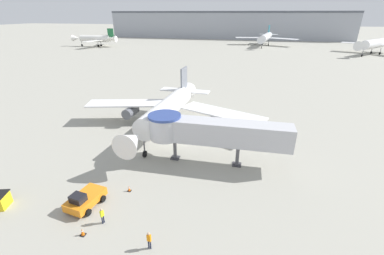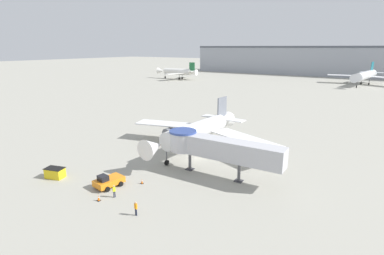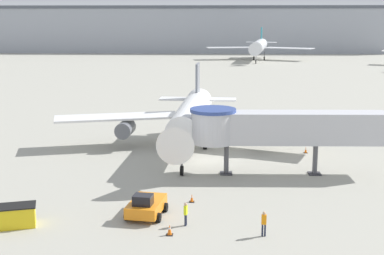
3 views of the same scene
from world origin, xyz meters
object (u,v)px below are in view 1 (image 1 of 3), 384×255
jet_bridge (207,131)px  pushback_tug_orange (85,199)px  traffic_cone_near_nose (129,189)px  ground_crew_marshaller (102,215)px  traffic_cone_starboard_wing (244,136)px  background_jet_green_tail (96,39)px  background_jet_orange_tail (376,44)px  main_airplane (168,109)px  ground_crew_wing_walker (149,239)px  background_jet_teal_tail (266,37)px  traffic_cone_apron_front (82,232)px

jet_bridge → pushback_tug_orange: jet_bridge is taller
traffic_cone_near_nose → ground_crew_marshaller: ground_crew_marshaller is taller
traffic_cone_starboard_wing → background_jet_green_tail: background_jet_green_tail is taller
ground_crew_marshaller → jet_bridge: bearing=166.8°
traffic_cone_starboard_wing → background_jet_orange_tail: bearing=62.3°
traffic_cone_starboard_wing → background_jet_green_tail: bearing=131.3°
ground_crew_marshaller → background_jet_green_tail: 142.13m
main_airplane → pushback_tug_orange: main_airplane is taller
ground_crew_wing_walker → background_jet_orange_tail: size_ratio=0.06×
ground_crew_marshaller → background_jet_green_tail: size_ratio=0.06×
traffic_cone_near_nose → background_jet_teal_tail: size_ratio=0.02×
main_airplane → jet_bridge: size_ratio=1.75×
background_jet_teal_tail → background_jet_orange_tail: bearing=-18.4°
main_airplane → traffic_cone_apron_front: (-0.48, -22.19, -3.34)m
main_airplane → jet_bridge: (7.69, -7.96, 0.65)m
jet_bridge → ground_crew_wing_walker: 14.70m
traffic_cone_apron_front → ground_crew_marshaller: ground_crew_marshaller is taller
pushback_tug_orange → background_jet_orange_tail: 138.22m
jet_bridge → ground_crew_wing_walker: (-2.06, -14.16, -3.36)m
ground_crew_wing_walker → background_jet_orange_tail: 137.37m
jet_bridge → traffic_cone_near_nose: bearing=-133.3°
background_jet_teal_tail → traffic_cone_starboard_wing: bearing=-84.2°
traffic_cone_starboard_wing → ground_crew_wing_walker: 23.01m
traffic_cone_near_nose → ground_crew_marshaller: 4.82m
traffic_cone_starboard_wing → traffic_cone_near_nose: traffic_cone_starboard_wing is taller
ground_crew_wing_walker → background_jet_teal_tail: 148.23m
main_airplane → traffic_cone_near_nose: bearing=-84.3°
jet_bridge → main_airplane: bearing=132.5°
background_jet_orange_tail → ground_crew_marshaller: bearing=-77.3°
traffic_cone_apron_front → background_jet_green_tail: (-75.04, 121.71, 3.96)m
ground_crew_marshaller → background_jet_orange_tail: background_jet_orange_tail is taller
jet_bridge → ground_crew_wing_walker: size_ratio=10.37×
ground_crew_wing_walker → background_jet_orange_tail: bearing=71.4°
traffic_cone_near_nose → traffic_cone_apron_front: (-1.20, -6.43, 0.04)m
jet_bridge → background_jet_green_tail: bearing=126.2°
traffic_cone_near_nose → ground_crew_marshaller: bearing=-92.8°
background_jet_orange_tail → background_jet_teal_tail: bearing=-166.0°
ground_crew_wing_walker → background_jet_green_tail: bearing=130.9°
main_airplane → ground_crew_marshaller: bearing=-85.5°
background_jet_green_tail → main_airplane: bearing=34.9°
ground_crew_marshaller → background_jet_green_tail: (-76.01, 120.05, 3.36)m
ground_crew_wing_walker → background_jet_green_tail: 146.27m
main_airplane → traffic_cone_starboard_wing: 12.51m
traffic_cone_starboard_wing → background_jet_orange_tail: background_jet_orange_tail is taller
pushback_tug_orange → ground_crew_marshaller: pushback_tug_orange is taller
main_airplane → background_jet_green_tail: (-75.52, 99.52, 0.62)m
pushback_tug_orange → traffic_cone_near_nose: (3.14, 3.11, -0.49)m
main_airplane → ground_crew_wing_walker: size_ratio=18.13×
traffic_cone_apron_front → background_jet_green_tail: background_jet_green_tail is taller
jet_bridge → traffic_cone_apron_front: 16.88m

